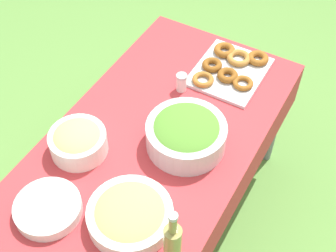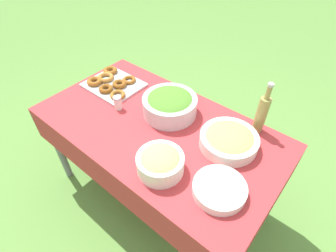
{
  "view_description": "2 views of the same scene",
  "coord_description": "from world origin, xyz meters",
  "px_view_note": "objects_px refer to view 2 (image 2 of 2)",
  "views": [
    {
      "loc": [
        1.09,
        0.68,
        2.25
      ],
      "look_at": [
        -0.02,
        0.05,
        0.78
      ],
      "focal_mm": 50.0,
      "sensor_mm": 36.0,
      "label": 1
    },
    {
      "loc": [
        0.77,
        -0.83,
        1.78
      ],
      "look_at": [
        0.07,
        0.01,
        0.74
      ],
      "focal_mm": 28.0,
      "sensor_mm": 36.0,
      "label": 2
    }
  ],
  "objects_px": {
    "salad_bowl": "(170,104)",
    "pasta_bowl": "(160,162)",
    "donut_platter": "(112,83)",
    "bread_bowl": "(229,140)",
    "olive_oil_bottle": "(262,113)",
    "plate_stack": "(219,189)"
  },
  "relations": [
    {
      "from": "plate_stack",
      "to": "pasta_bowl",
      "type": "bearing_deg",
      "value": -165.54
    },
    {
      "from": "pasta_bowl",
      "to": "donut_platter",
      "type": "xyz_separation_m",
      "value": [
        -0.75,
        0.34,
        -0.04
      ]
    },
    {
      "from": "plate_stack",
      "to": "olive_oil_bottle",
      "type": "xyz_separation_m",
      "value": [
        -0.05,
        0.5,
        0.1
      ]
    },
    {
      "from": "pasta_bowl",
      "to": "plate_stack",
      "type": "distance_m",
      "value": 0.31
    },
    {
      "from": "plate_stack",
      "to": "bread_bowl",
      "type": "height_order",
      "value": "bread_bowl"
    },
    {
      "from": "olive_oil_bottle",
      "to": "bread_bowl",
      "type": "bearing_deg",
      "value": -107.53
    },
    {
      "from": "donut_platter",
      "to": "olive_oil_bottle",
      "type": "height_order",
      "value": "olive_oil_bottle"
    },
    {
      "from": "salad_bowl",
      "to": "bread_bowl",
      "type": "bearing_deg",
      "value": -0.91
    },
    {
      "from": "salad_bowl",
      "to": "olive_oil_bottle",
      "type": "xyz_separation_m",
      "value": [
        0.49,
        0.21,
        0.06
      ]
    },
    {
      "from": "salad_bowl",
      "to": "bread_bowl",
      "type": "distance_m",
      "value": 0.42
    },
    {
      "from": "olive_oil_bottle",
      "to": "donut_platter",
      "type": "bearing_deg",
      "value": -166.63
    },
    {
      "from": "salad_bowl",
      "to": "plate_stack",
      "type": "xyz_separation_m",
      "value": [
        0.54,
        -0.29,
        -0.05
      ]
    },
    {
      "from": "salad_bowl",
      "to": "donut_platter",
      "type": "distance_m",
      "value": 0.51
    },
    {
      "from": "plate_stack",
      "to": "olive_oil_bottle",
      "type": "height_order",
      "value": "olive_oil_bottle"
    },
    {
      "from": "salad_bowl",
      "to": "plate_stack",
      "type": "distance_m",
      "value": 0.61
    },
    {
      "from": "salad_bowl",
      "to": "plate_stack",
      "type": "height_order",
      "value": "salad_bowl"
    },
    {
      "from": "donut_platter",
      "to": "olive_oil_bottle",
      "type": "relative_size",
      "value": 1.25
    },
    {
      "from": "bread_bowl",
      "to": "pasta_bowl",
      "type": "bearing_deg",
      "value": -115.87
    },
    {
      "from": "plate_stack",
      "to": "olive_oil_bottle",
      "type": "bearing_deg",
      "value": 95.89
    },
    {
      "from": "salad_bowl",
      "to": "pasta_bowl",
      "type": "xyz_separation_m",
      "value": [
        0.24,
        -0.37,
        -0.01
      ]
    },
    {
      "from": "pasta_bowl",
      "to": "olive_oil_bottle",
      "type": "height_order",
      "value": "olive_oil_bottle"
    },
    {
      "from": "salad_bowl",
      "to": "pasta_bowl",
      "type": "relative_size",
      "value": 1.41
    }
  ]
}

